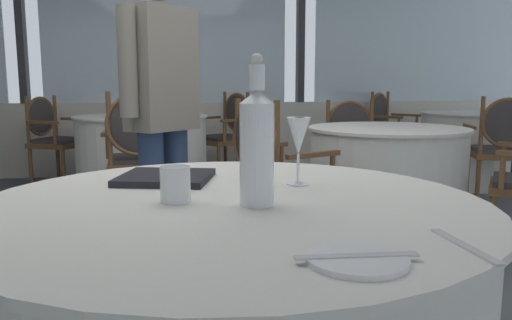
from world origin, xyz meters
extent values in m
plane|color=#4C5156|center=(0.00, 0.00, 0.00)|extent=(13.19, 13.19, 0.00)
cube|color=silver|center=(0.00, 3.54, 0.42)|extent=(10.15, 0.12, 0.85)
cube|color=silver|center=(0.00, 3.56, 1.78)|extent=(2.80, 0.02, 1.86)
cube|color=#333338|center=(-1.59, 3.54, 1.78)|extent=(0.08, 0.14, 1.86)
cube|color=silver|center=(3.18, 3.56, 1.78)|extent=(2.80, 0.02, 1.86)
cube|color=#333338|center=(1.59, 3.54, 1.78)|extent=(0.08, 0.14, 1.86)
cylinder|color=silver|center=(0.27, -1.24, 0.76)|extent=(1.30, 1.30, 0.02)
cylinder|color=white|center=(0.43, -1.72, 0.77)|extent=(0.17, 0.17, 0.01)
cube|color=silver|center=(0.43, -1.72, 0.78)|extent=(0.21, 0.03, 0.00)
cube|color=silver|center=(0.65, -1.67, 0.77)|extent=(0.02, 0.20, 0.00)
cylinder|color=white|center=(0.33, -1.30, 0.89)|extent=(0.08, 0.08, 0.25)
cone|color=white|center=(0.33, -1.30, 1.03)|extent=(0.08, 0.08, 0.03)
cylinder|color=white|center=(0.33, -1.30, 1.07)|extent=(0.04, 0.04, 0.06)
sphere|color=silver|center=(0.33, -1.30, 1.12)|extent=(0.03, 0.03, 0.03)
cylinder|color=white|center=(0.48, -1.07, 0.77)|extent=(0.06, 0.06, 0.00)
cylinder|color=white|center=(0.48, -1.07, 0.81)|extent=(0.01, 0.01, 0.09)
cone|color=white|center=(0.48, -1.07, 0.91)|extent=(0.07, 0.07, 0.11)
cylinder|color=white|center=(0.13, -1.24, 0.81)|extent=(0.08, 0.08, 0.09)
cube|color=black|center=(0.10, -0.95, 0.78)|extent=(0.32, 0.30, 0.02)
cylinder|color=silver|center=(1.56, 0.79, 0.76)|extent=(1.10, 1.10, 0.02)
cylinder|color=silver|center=(1.56, 0.79, 0.37)|extent=(1.07, 1.07, 0.75)
cylinder|color=brown|center=(2.01, 0.23, 0.20)|extent=(0.04, 0.04, 0.39)
cylinder|color=brown|center=(2.24, 0.56, 0.20)|extent=(0.04, 0.04, 0.39)
cylinder|color=brown|center=(2.01, 0.17, 0.55)|extent=(0.03, 0.03, 0.22)
cylinder|color=brown|center=(2.30, 0.58, 0.55)|extent=(0.03, 0.03, 0.22)
cube|color=brown|center=(1.64, 1.68, 0.43)|extent=(0.50, 0.50, 0.05)
cube|color=#383333|center=(1.64, 1.68, 0.47)|extent=(0.46, 0.46, 0.04)
cylinder|color=brown|center=(1.82, 1.46, 0.20)|extent=(0.04, 0.04, 0.40)
cylinder|color=brown|center=(1.43, 1.50, 0.20)|extent=(0.04, 0.04, 0.40)
cylinder|color=brown|center=(1.86, 1.86, 0.20)|extent=(0.04, 0.04, 0.40)
cylinder|color=brown|center=(1.46, 1.90, 0.20)|extent=(0.04, 0.04, 0.40)
cylinder|color=brown|center=(1.86, 1.86, 0.69)|extent=(0.04, 0.04, 0.47)
cylinder|color=brown|center=(1.46, 1.90, 0.69)|extent=(0.04, 0.04, 0.47)
ellipsoid|color=#383333|center=(1.66, 1.89, 0.71)|extent=(0.39, 0.09, 0.40)
torus|color=brown|center=(1.66, 1.89, 0.71)|extent=(0.41, 0.07, 0.41)
cube|color=brown|center=(1.89, 1.64, 0.67)|extent=(0.07, 0.37, 0.03)
cylinder|color=brown|center=(1.88, 1.50, 0.56)|extent=(0.03, 0.03, 0.22)
cube|color=brown|center=(1.39, 1.68, 0.67)|extent=(0.07, 0.37, 0.03)
cylinder|color=brown|center=(1.38, 1.54, 0.56)|extent=(0.03, 0.03, 0.22)
cube|color=brown|center=(0.75, 0.42, 0.43)|extent=(0.61, 0.61, 0.05)
cube|color=#383333|center=(0.75, 0.42, 0.47)|extent=(0.56, 0.56, 0.04)
cylinder|color=brown|center=(0.85, 0.69, 0.20)|extent=(0.04, 0.04, 0.40)
cylinder|color=brown|center=(1.02, 0.32, 0.20)|extent=(0.04, 0.04, 0.40)
cylinder|color=brown|center=(0.49, 0.52, 0.20)|extent=(0.04, 0.04, 0.40)
cylinder|color=brown|center=(0.66, 0.16, 0.20)|extent=(0.04, 0.04, 0.40)
cylinder|color=brown|center=(0.49, 0.52, 0.71)|extent=(0.04, 0.04, 0.53)
cylinder|color=brown|center=(0.66, 0.16, 0.71)|extent=(0.04, 0.04, 0.53)
ellipsoid|color=#383333|center=(0.56, 0.33, 0.74)|extent=(0.21, 0.38, 0.44)
torus|color=brown|center=(0.56, 0.33, 0.74)|extent=(0.22, 0.42, 0.45)
cube|color=brown|center=(0.67, 0.66, 0.67)|extent=(0.35, 0.19, 0.03)
cylinder|color=brown|center=(0.80, 0.72, 0.56)|extent=(0.03, 0.03, 0.22)
cube|color=brown|center=(0.88, 0.20, 0.67)|extent=(0.35, 0.19, 0.03)
cylinder|color=brown|center=(1.00, 0.26, 0.56)|extent=(0.03, 0.03, 0.22)
cylinder|color=silver|center=(-0.23, 2.44, 0.76)|extent=(1.27, 1.27, 0.02)
cylinder|color=silver|center=(-0.23, 2.44, 0.37)|extent=(1.24, 1.24, 0.75)
cube|color=brown|center=(-1.10, 2.89, 0.45)|extent=(0.62, 0.62, 0.05)
cube|color=#383333|center=(-1.10, 2.89, 0.49)|extent=(0.57, 0.57, 0.04)
cylinder|color=brown|center=(-0.83, 2.97, 0.21)|extent=(0.04, 0.04, 0.43)
cylinder|color=brown|center=(-1.01, 2.62, 0.21)|extent=(0.04, 0.04, 0.43)
cylinder|color=brown|center=(-1.19, 3.16, 0.21)|extent=(0.04, 0.04, 0.43)
cylinder|color=brown|center=(-1.37, 2.80, 0.21)|extent=(0.04, 0.04, 0.43)
cylinder|color=brown|center=(-1.19, 3.16, 0.71)|extent=(0.04, 0.04, 0.47)
cylinder|color=brown|center=(-1.37, 2.80, 0.71)|extent=(0.04, 0.04, 0.47)
ellipsoid|color=#383333|center=(-1.29, 2.98, 0.73)|extent=(0.22, 0.37, 0.40)
torus|color=brown|center=(-1.29, 2.98, 0.73)|extent=(0.21, 0.38, 0.41)
cube|color=brown|center=(-0.97, 3.10, 0.70)|extent=(0.34, 0.20, 0.03)
cylinder|color=brown|center=(-0.84, 3.04, 0.59)|extent=(0.03, 0.03, 0.22)
cube|color=brown|center=(-1.20, 2.66, 0.70)|extent=(0.34, 0.20, 0.03)
cylinder|color=brown|center=(-1.07, 2.59, 0.59)|extent=(0.03, 0.03, 0.22)
cube|color=brown|center=(-0.18, 1.47, 0.45)|extent=(0.48, 0.48, 0.05)
cube|color=#383333|center=(-0.18, 1.47, 0.49)|extent=(0.44, 0.44, 0.04)
cylinder|color=brown|center=(-0.39, 1.66, 0.21)|extent=(0.04, 0.04, 0.42)
cylinder|color=brown|center=(0.01, 1.68, 0.21)|extent=(0.04, 0.04, 0.42)
cylinder|color=brown|center=(-0.37, 1.26, 0.21)|extent=(0.04, 0.04, 0.42)
cylinder|color=brown|center=(0.03, 1.28, 0.21)|extent=(0.04, 0.04, 0.42)
cylinder|color=brown|center=(-0.37, 1.26, 0.74)|extent=(0.04, 0.04, 0.54)
cylinder|color=brown|center=(0.03, 1.28, 0.74)|extent=(0.04, 0.04, 0.54)
ellipsoid|color=#383333|center=(-0.17, 1.25, 0.77)|extent=(0.39, 0.07, 0.45)
torus|color=brown|center=(-0.17, 1.25, 0.77)|extent=(0.46, 0.06, 0.46)
cube|color=brown|center=(-0.43, 1.48, 0.69)|extent=(0.06, 0.37, 0.03)
cylinder|color=brown|center=(-0.44, 1.62, 0.58)|extent=(0.03, 0.03, 0.22)
cube|color=brown|center=(0.07, 1.50, 0.69)|extent=(0.06, 0.37, 0.03)
cylinder|color=brown|center=(0.06, 1.64, 0.58)|extent=(0.03, 0.03, 0.22)
cube|color=brown|center=(0.59, 2.98, 0.44)|extent=(0.64, 0.64, 0.05)
cube|color=#383333|center=(0.59, 2.98, 0.49)|extent=(0.59, 0.59, 0.04)
cylinder|color=brown|center=(0.53, 2.70, 0.21)|extent=(0.04, 0.04, 0.42)
cylinder|color=brown|center=(0.31, 3.03, 0.21)|extent=(0.04, 0.04, 0.42)
cylinder|color=brown|center=(0.86, 2.92, 0.21)|extent=(0.04, 0.04, 0.42)
cylinder|color=brown|center=(0.65, 3.25, 0.21)|extent=(0.04, 0.04, 0.42)
cylinder|color=brown|center=(0.86, 2.92, 0.72)|extent=(0.04, 0.04, 0.51)
cylinder|color=brown|center=(0.65, 3.25, 0.72)|extent=(0.04, 0.04, 0.51)
ellipsoid|color=#383333|center=(0.77, 3.09, 0.75)|extent=(0.25, 0.36, 0.43)
torus|color=brown|center=(0.77, 3.09, 0.75)|extent=(0.27, 0.39, 0.44)
cube|color=brown|center=(0.71, 2.76, 0.69)|extent=(0.33, 0.23, 0.03)
cylinder|color=brown|center=(0.59, 2.68, 0.58)|extent=(0.03, 0.03, 0.22)
cube|color=brown|center=(0.43, 3.17, 0.69)|extent=(0.33, 0.23, 0.03)
cylinder|color=brown|center=(0.32, 3.10, 0.58)|extent=(0.03, 0.03, 0.22)
cylinder|color=silver|center=(3.24, 2.44, 0.76)|extent=(1.12, 1.12, 0.02)
cylinder|color=silver|center=(3.24, 2.44, 0.37)|extent=(1.09, 1.09, 0.75)
cube|color=brown|center=(2.95, 1.59, 0.44)|extent=(0.58, 0.58, 0.05)
cube|color=#383333|center=(2.95, 1.59, 0.48)|extent=(0.54, 0.54, 0.04)
cylinder|color=brown|center=(2.83, 1.85, 0.21)|extent=(0.04, 0.04, 0.41)
cylinder|color=brown|center=(3.21, 1.72, 0.21)|extent=(0.04, 0.04, 0.41)
cylinder|color=brown|center=(2.70, 1.47, 0.21)|extent=(0.04, 0.04, 0.41)
cylinder|color=brown|center=(2.70, 1.47, 0.71)|extent=(0.04, 0.04, 0.50)
ellipsoid|color=#383333|center=(2.88, 1.39, 0.74)|extent=(0.39, 0.17, 0.42)
torus|color=brown|center=(2.88, 1.39, 0.74)|extent=(0.42, 0.17, 0.43)
cube|color=brown|center=(2.72, 1.69, 0.68)|extent=(0.15, 0.36, 0.03)
cylinder|color=brown|center=(2.77, 1.83, 0.57)|extent=(0.03, 0.03, 0.22)
cylinder|color=brown|center=(3.89, 2.78, 0.21)|extent=(0.04, 0.04, 0.42)
cylinder|color=brown|center=(3.92, 2.83, 0.58)|extent=(0.03, 0.03, 0.22)
cube|color=brown|center=(2.65, 3.12, 0.45)|extent=(0.65, 0.65, 0.05)
cube|color=#383333|center=(2.65, 3.12, 0.49)|extent=(0.60, 0.60, 0.04)
cylinder|color=brown|center=(2.93, 3.10, 0.21)|extent=(0.04, 0.04, 0.42)
cylinder|color=brown|center=(2.63, 2.84, 0.21)|extent=(0.04, 0.04, 0.42)
cylinder|color=brown|center=(2.67, 3.41, 0.21)|extent=(0.04, 0.04, 0.42)
cylinder|color=brown|center=(2.37, 3.14, 0.21)|extent=(0.04, 0.04, 0.42)
cylinder|color=brown|center=(2.67, 3.41, 0.73)|extent=(0.04, 0.04, 0.50)
cylinder|color=brown|center=(2.37, 3.14, 0.73)|extent=(0.04, 0.04, 0.50)
ellipsoid|color=#383333|center=(2.51, 3.29, 0.75)|extent=(0.33, 0.29, 0.42)
torus|color=brown|center=(2.51, 3.29, 0.75)|extent=(0.35, 0.31, 0.43)
cube|color=brown|center=(2.85, 3.27, 0.69)|extent=(0.27, 0.30, 0.03)
cylinder|color=brown|center=(2.95, 3.17, 0.58)|extent=(0.03, 0.03, 0.22)
cube|color=brown|center=(2.48, 2.94, 0.69)|extent=(0.27, 0.30, 0.03)
cylinder|color=brown|center=(2.57, 2.84, 0.58)|extent=(0.03, 0.03, 0.22)
cylinder|color=#334770|center=(-0.01, 0.10, 0.41)|extent=(0.13, 0.13, 0.82)
cylinder|color=#334770|center=(0.11, 0.23, 0.41)|extent=(0.13, 0.13, 0.82)
cube|color=gray|center=(0.05, 0.16, 1.13)|extent=(0.39, 0.40, 0.62)
cylinder|color=gray|center=(-0.10, 0.00, 1.16)|extent=(0.09, 0.09, 0.53)
cylinder|color=gray|center=(0.20, 0.32, 1.16)|extent=(0.09, 0.09, 0.53)
camera|label=1|loc=(0.15, -2.48, 1.06)|focal=35.09mm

